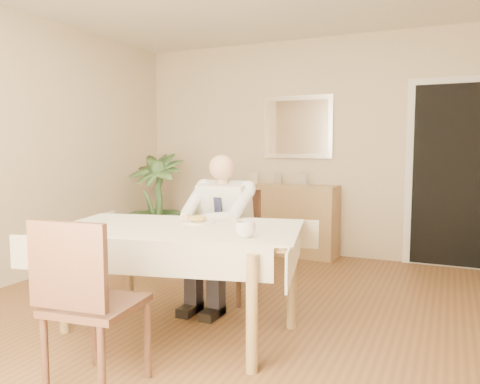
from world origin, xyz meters
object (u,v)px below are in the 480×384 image
at_px(chair_far, 232,236).
at_px(seated_man, 217,223).
at_px(sideboard, 293,220).
at_px(chair_near, 85,296).
at_px(coffee_mug, 245,230).
at_px(potted_palm, 156,203).
at_px(dining_table, 178,238).

xyz_separation_m(chair_far, seated_man, (0.00, -0.29, 0.16)).
distance_m(chair_far, sideboard, 1.71).
bearing_deg(sideboard, chair_far, -86.64).
height_order(chair_near, coffee_mug, chair_near).
relative_size(seated_man, potted_palm, 1.01).
bearing_deg(potted_palm, sideboard, 18.65).
height_order(chair_near, potted_palm, potted_palm).
bearing_deg(chair_near, seated_man, 83.88).
bearing_deg(coffee_mug, chair_far, 119.20).
xyz_separation_m(dining_table, chair_far, (-0.00, 0.88, -0.14)).
xyz_separation_m(seated_man, coffee_mug, (0.59, -0.77, 0.11)).
bearing_deg(sideboard, dining_table, -86.50).
xyz_separation_m(sideboard, potted_palm, (-1.60, -0.54, 0.19)).
distance_m(dining_table, sideboard, 2.60).
height_order(chair_far, sideboard, chair_far).
xyz_separation_m(coffee_mug, sideboard, (-0.58, 2.76, -0.37)).
height_order(chair_far, potted_palm, potted_palm).
distance_m(coffee_mug, potted_palm, 3.12).
bearing_deg(potted_palm, chair_near, -61.81).
xyz_separation_m(chair_far, coffee_mug, (0.59, -1.06, 0.27)).
bearing_deg(chair_near, coffee_mug, 46.35).
distance_m(dining_table, chair_far, 0.90).
xyz_separation_m(coffee_mug, potted_palm, (-2.18, 2.22, -0.19)).
height_order(dining_table, chair_near, chair_near).
height_order(dining_table, sideboard, sideboard).
height_order(chair_far, coffee_mug, chair_far).
relative_size(chair_far, seated_man, 0.75).
height_order(chair_near, seated_man, seated_man).
bearing_deg(seated_man, potted_palm, 137.57).
distance_m(chair_near, potted_palm, 3.39).
distance_m(chair_near, coffee_mug, 1.00).
height_order(dining_table, potted_palm, potted_palm).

